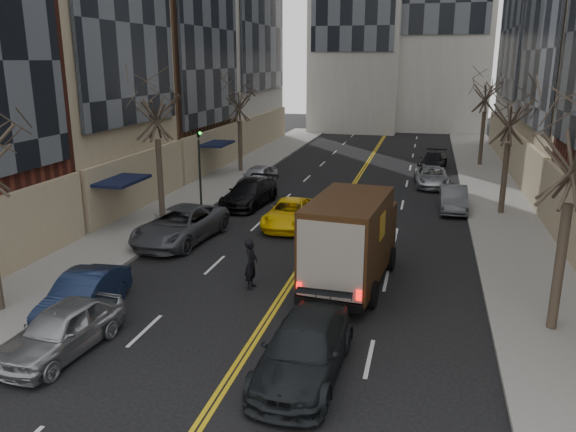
# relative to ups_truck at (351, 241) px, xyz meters

# --- Properties ---
(sidewalk_left) EXTENTS (4.00, 66.00, 0.15)m
(sidewalk_left) POSITION_rel_ups_truck_xyz_m (-11.21, 13.78, -1.68)
(sidewalk_left) COLOR slate
(sidewalk_left) RESTS_ON ground
(sidewalk_right) EXTENTS (4.00, 66.00, 0.15)m
(sidewalk_right) POSITION_rel_ups_truck_xyz_m (6.79, 13.78, -1.68)
(sidewalk_right) COLOR slate
(sidewalk_right) RESTS_ON ground
(tree_lf_mid) EXTENTS (3.20, 3.20, 8.91)m
(tree_lf_mid) POSITION_rel_ups_truck_xyz_m (-11.01, 6.78, 4.84)
(tree_lf_mid) COLOR #382D23
(tree_lf_mid) RESTS_ON sidewalk_left
(tree_lf_far) EXTENTS (3.20, 3.20, 8.12)m
(tree_lf_far) POSITION_rel_ups_truck_xyz_m (-11.01, 19.78, 4.27)
(tree_lf_far) COLOR #382D23
(tree_lf_far) RESTS_ON sidewalk_left
(tree_rt_mid) EXTENTS (3.20, 3.20, 8.32)m
(tree_rt_mid) POSITION_rel_ups_truck_xyz_m (6.59, 11.78, 4.41)
(tree_rt_mid) COLOR #382D23
(tree_rt_mid) RESTS_ON sidewalk_right
(tree_rt_far) EXTENTS (3.20, 3.20, 9.11)m
(tree_rt_far) POSITION_rel_ups_truck_xyz_m (6.59, 26.78, 4.99)
(tree_rt_far) COLOR #382D23
(tree_rt_far) RESTS_ON sidewalk_right
(traffic_signal) EXTENTS (0.29, 0.26, 4.70)m
(traffic_signal) POSITION_rel_ups_truck_xyz_m (-9.60, 8.78, 1.06)
(traffic_signal) COLOR black
(traffic_signal) RESTS_ON sidewalk_left
(ups_truck) EXTENTS (3.05, 6.55, 3.48)m
(ups_truck) POSITION_rel_ups_truck_xyz_m (0.00, 0.00, 0.00)
(ups_truck) COLOR black
(ups_truck) RESTS_ON ground
(observer_sedan) EXTENTS (2.23, 5.15, 1.48)m
(observer_sedan) POSITION_rel_ups_truck_xyz_m (-0.33, -6.45, -1.02)
(observer_sedan) COLOR black
(observer_sedan) RESTS_ON ground
(taxi) EXTENTS (2.21, 4.78, 1.33)m
(taxi) POSITION_rel_ups_truck_xyz_m (-4.01, 7.01, -1.09)
(taxi) COLOR yellow
(taxi) RESTS_ON ground
(pedestrian) EXTENTS (0.46, 0.70, 1.90)m
(pedestrian) POSITION_rel_ups_truck_xyz_m (-3.50, -1.15, -0.81)
(pedestrian) COLOR black
(pedestrian) RESTS_ON ground
(parked_lf_a) EXTENTS (2.10, 4.38, 1.45)m
(parked_lf_a) POSITION_rel_ups_truck_xyz_m (-7.31, -7.01, -1.03)
(parked_lf_a) COLOR #9B9EA3
(parked_lf_a) RESTS_ON ground
(parked_lf_b) EXTENTS (1.80, 4.32, 1.39)m
(parked_lf_b) POSITION_rel_ups_truck_xyz_m (-8.19, -4.61, -1.06)
(parked_lf_b) COLOR black
(parked_lf_b) RESTS_ON ground
(parked_lf_c) EXTENTS (3.21, 5.95, 1.58)m
(parked_lf_c) POSITION_rel_ups_truck_xyz_m (-8.36, 3.34, -0.96)
(parked_lf_c) COLOR #47484E
(parked_lf_c) RESTS_ON ground
(parked_lf_d) EXTENTS (2.57, 5.25, 1.47)m
(parked_lf_d) POSITION_rel_ups_truck_xyz_m (-7.31, 10.45, -1.02)
(parked_lf_d) COLOR black
(parked_lf_d) RESTS_ON ground
(parked_lf_e) EXTENTS (2.02, 4.37, 1.45)m
(parked_lf_e) POSITION_rel_ups_truck_xyz_m (-8.25, 15.17, -1.03)
(parked_lf_e) COLOR #ACAEB4
(parked_lf_e) RESTS_ON ground
(parked_rt_a) EXTENTS (1.49, 4.13, 1.36)m
(parked_rt_a) POSITION_rel_ups_truck_xyz_m (4.09, 12.15, -1.08)
(parked_rt_a) COLOR #484B4F
(parked_rt_a) RESTS_ON ground
(parked_rt_b) EXTENTS (2.47, 4.78, 1.29)m
(parked_rt_b) POSITION_rel_ups_truck_xyz_m (2.89, 18.36, -1.11)
(parked_rt_b) COLOR #A9ADB1
(parked_rt_b) RESTS_ON ground
(parked_rt_c) EXTENTS (2.39, 4.74, 1.32)m
(parked_rt_c) POSITION_rel_ups_truck_xyz_m (2.97, 24.54, -1.09)
(parked_rt_c) COLOR black
(parked_rt_c) RESTS_ON ground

